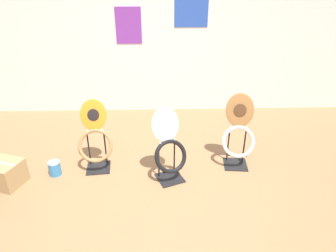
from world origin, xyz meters
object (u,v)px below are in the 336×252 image
(storage_box, at_px, (3,173))
(toilet_seat_display_white_plain, at_px, (169,150))
(toilet_seat_display_orange_sun, at_px, (95,140))
(paint_can, at_px, (55,168))
(toilet_seat_display_woodgrain, at_px, (238,135))

(storage_box, bearing_deg, toilet_seat_display_white_plain, 1.33)
(toilet_seat_display_orange_sun, relative_size, paint_can, 4.75)
(toilet_seat_display_orange_sun, xyz_separation_m, toilet_seat_display_white_plain, (0.86, -0.23, -0.00))
(toilet_seat_display_white_plain, distance_m, paint_can, 1.37)
(toilet_seat_display_orange_sun, xyz_separation_m, storage_box, (-1.00, -0.27, -0.24))
(storage_box, bearing_deg, paint_can, 15.83)
(toilet_seat_display_woodgrain, relative_size, storage_box, 1.73)
(toilet_seat_display_woodgrain, xyz_separation_m, toilet_seat_display_white_plain, (-0.83, -0.26, -0.04))
(storage_box, bearing_deg, toilet_seat_display_woodgrain, 6.39)
(toilet_seat_display_woodgrain, height_order, paint_can, toilet_seat_display_woodgrain)
(toilet_seat_display_woodgrain, bearing_deg, toilet_seat_display_orange_sun, -179.10)
(toilet_seat_display_woodgrain, bearing_deg, toilet_seat_display_white_plain, -162.76)
(paint_can, xyz_separation_m, storage_box, (-0.52, -0.15, 0.05))
(toilet_seat_display_woodgrain, distance_m, storage_box, 2.72)
(toilet_seat_display_orange_sun, relative_size, storage_box, 1.65)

